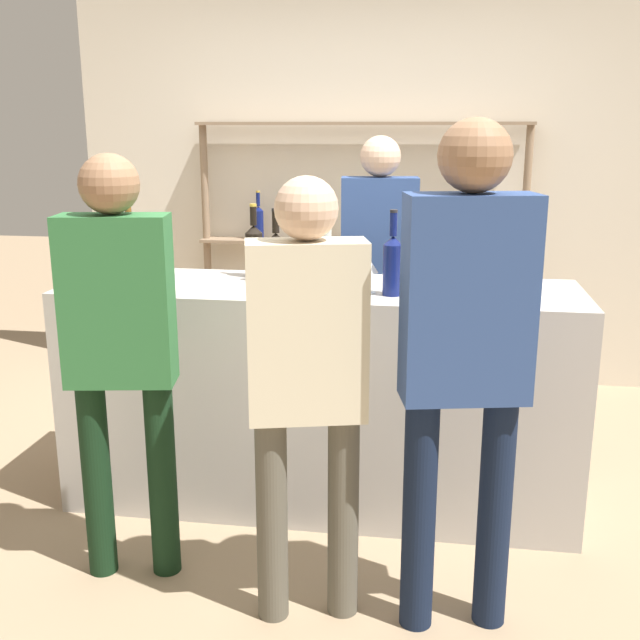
% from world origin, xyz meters
% --- Properties ---
extents(ground_plane, '(16.00, 16.00, 0.00)m').
position_xyz_m(ground_plane, '(0.00, 0.00, 0.00)').
color(ground_plane, '#9E8466').
extents(bar_counter, '(2.30, 0.65, 1.03)m').
position_xyz_m(bar_counter, '(0.00, 0.00, 0.51)').
color(bar_counter, '#B7B2AD').
rests_on(bar_counter, ground_plane).
extents(back_wall, '(3.90, 0.12, 2.80)m').
position_xyz_m(back_wall, '(0.00, 1.93, 1.40)').
color(back_wall, beige).
rests_on(back_wall, ground_plane).
extents(back_shelf, '(2.18, 0.18, 1.75)m').
position_xyz_m(back_shelf, '(0.01, 1.75, 1.17)').
color(back_shelf, '#897056').
rests_on(back_shelf, ground_plane).
extents(counter_bottle_0, '(0.09, 0.09, 0.34)m').
position_xyz_m(counter_bottle_0, '(-0.21, 0.04, 1.16)').
color(counter_bottle_0, black).
rests_on(counter_bottle_0, bar_counter).
extents(counter_bottle_1, '(0.08, 0.08, 0.36)m').
position_xyz_m(counter_bottle_1, '(-0.89, 0.03, 1.16)').
color(counter_bottle_1, brown).
rests_on(counter_bottle_1, bar_counter).
extents(counter_bottle_2, '(0.08, 0.08, 0.36)m').
position_xyz_m(counter_bottle_2, '(0.33, -0.13, 1.17)').
color(counter_bottle_2, '#0F1956').
rests_on(counter_bottle_2, bar_counter).
extents(counter_bottle_3, '(0.09, 0.09, 0.36)m').
position_xyz_m(counter_bottle_3, '(-0.06, -0.19, 1.17)').
color(counter_bottle_3, silver).
rests_on(counter_bottle_3, bar_counter).
extents(counter_bottle_4, '(0.08, 0.08, 0.34)m').
position_xyz_m(counter_bottle_4, '(-0.34, 0.17, 1.16)').
color(counter_bottle_4, black).
rests_on(counter_bottle_4, bar_counter).
extents(wine_glass, '(0.08, 0.08, 0.15)m').
position_xyz_m(wine_glass, '(0.23, -0.10, 1.14)').
color(wine_glass, silver).
rests_on(wine_glass, bar_counter).
extents(cork_jar, '(0.13, 0.13, 0.14)m').
position_xyz_m(cork_jar, '(-0.88, -0.12, 1.10)').
color(cork_jar, silver).
rests_on(cork_jar, bar_counter).
extents(customer_right, '(0.44, 0.26, 1.75)m').
position_xyz_m(customer_right, '(0.61, -0.85, 1.05)').
color(customer_right, '#121C33').
rests_on(customer_right, ground_plane).
extents(customer_left, '(0.42, 0.24, 1.63)m').
position_xyz_m(customer_left, '(-0.64, -0.72, 0.97)').
color(customer_left, black).
rests_on(customer_left, ground_plane).
extents(customer_center, '(0.42, 0.27, 1.57)m').
position_xyz_m(customer_center, '(0.09, -0.88, 0.93)').
color(customer_center, '#575347').
rests_on(customer_center, ground_plane).
extents(server_behind_counter, '(0.43, 0.23, 1.67)m').
position_xyz_m(server_behind_counter, '(0.19, 0.88, 0.99)').
color(server_behind_counter, '#121C33').
rests_on(server_behind_counter, ground_plane).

